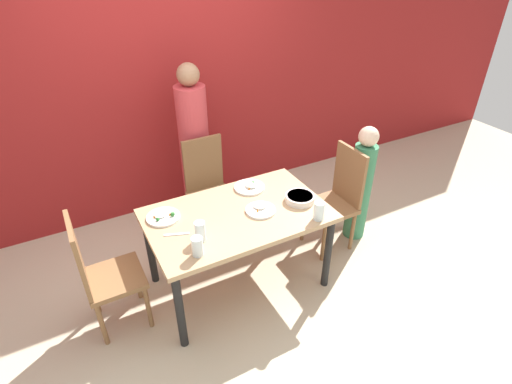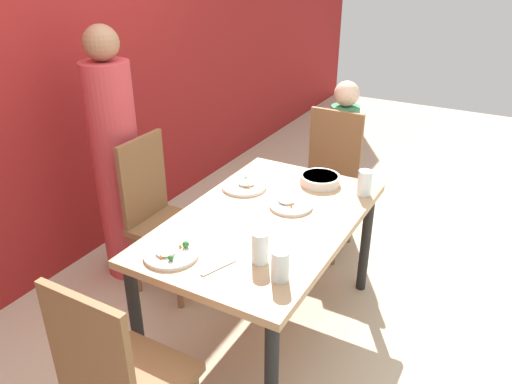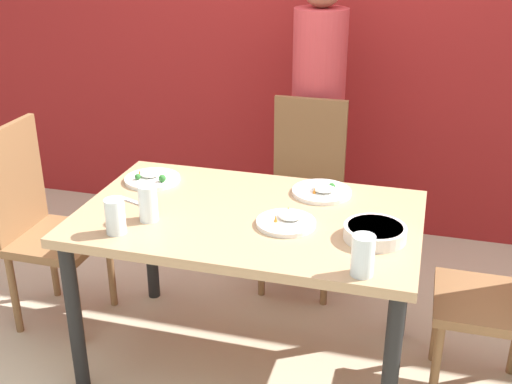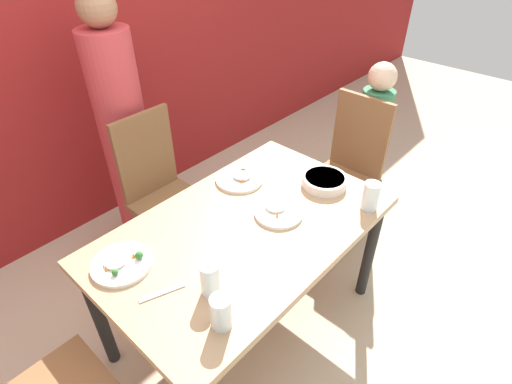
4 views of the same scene
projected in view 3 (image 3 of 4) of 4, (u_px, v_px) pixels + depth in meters
ground_plane at (250, 359)px, 2.89m from camera, size 10.00×10.00×0.00m
wall_back at (322, 7)px, 3.68m from camera, size 10.00×0.06×2.70m
dining_table at (249, 231)px, 2.63m from camera, size 1.38×0.85×0.73m
chair_adult_spot at (304, 190)px, 3.35m from camera, size 0.40×0.40×0.98m
chair_child_spot at (510, 287)px, 2.48m from camera, size 0.40×0.40×0.98m
chair_empty_left at (42, 222)px, 3.00m from camera, size 0.40×0.40×0.98m
person_adult at (317, 129)px, 3.52m from camera, size 0.29×0.29×1.61m
bowl_curry at (375, 232)px, 2.38m from camera, size 0.23×0.23×0.05m
plate_rice_adult at (152, 178)px, 2.91m from camera, size 0.25×0.25×0.05m
plate_rice_child at (322, 191)px, 2.77m from camera, size 0.26×0.26×0.05m
plate_noodles at (287, 221)px, 2.50m from camera, size 0.23×0.23×0.05m
glass_water_tall at (363, 255)px, 2.13m from camera, size 0.08×0.08×0.15m
glass_water_short at (115, 216)px, 2.42m from camera, size 0.08×0.08×0.14m
glass_water_center at (148, 203)px, 2.51m from camera, size 0.08×0.08×0.15m
fork_steel at (134, 202)px, 2.69m from camera, size 0.18×0.08×0.01m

